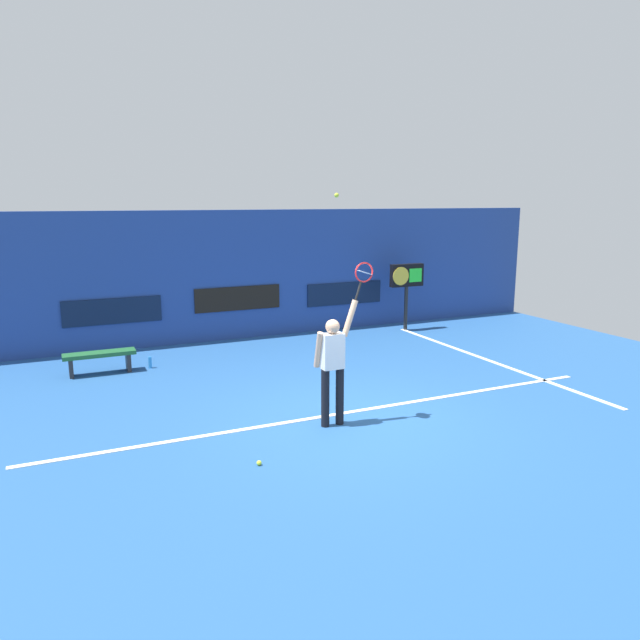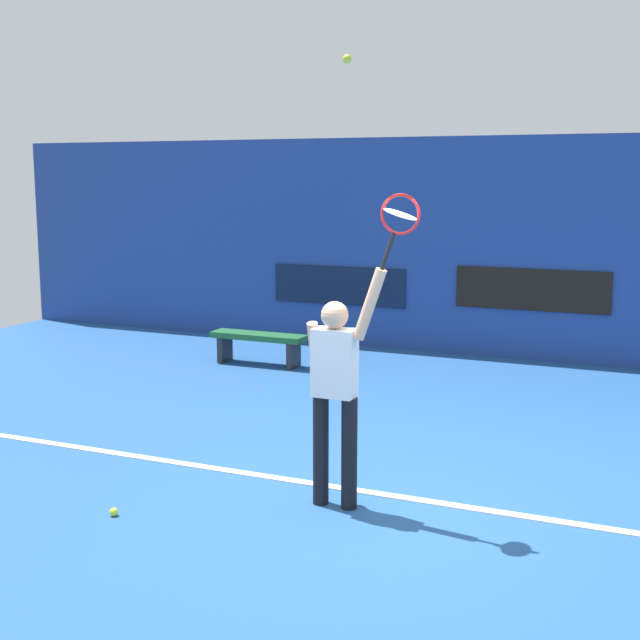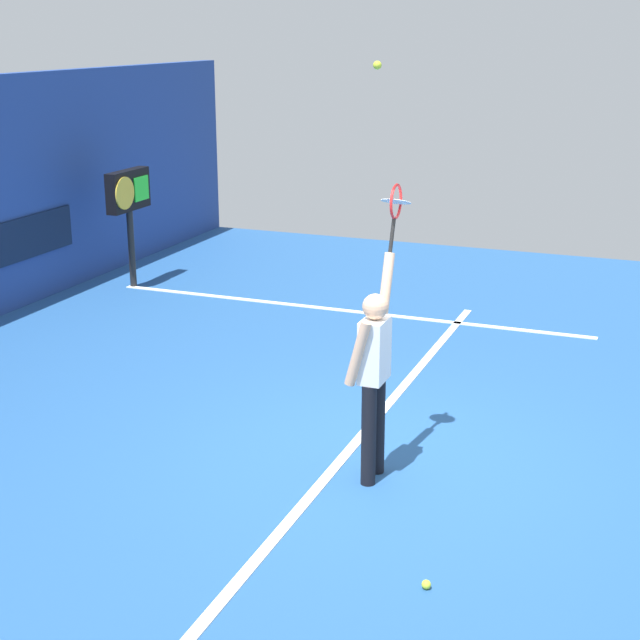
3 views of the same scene
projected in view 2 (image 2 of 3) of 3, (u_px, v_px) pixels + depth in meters
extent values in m
plane|color=#23518C|center=(385.00, 512.00, 7.00)|extent=(18.00, 18.00, 0.00)
cube|color=navy|center=(535.00, 249.00, 12.52)|extent=(18.00, 0.20, 3.22)
cube|color=black|center=(532.00, 290.00, 12.51)|extent=(2.20, 0.03, 0.60)
cube|color=#0C1933|center=(339.00, 286.00, 13.71)|extent=(2.20, 0.03, 0.60)
cube|color=white|center=(398.00, 497.00, 7.30)|extent=(10.00, 0.10, 0.01)
cylinder|color=black|center=(321.00, 450.00, 7.10)|extent=(0.13, 0.13, 0.92)
cylinder|color=black|center=(349.00, 454.00, 7.00)|extent=(0.13, 0.13, 0.92)
cube|color=white|center=(335.00, 363.00, 6.93)|extent=(0.34, 0.20, 0.55)
sphere|color=#D8A884|center=(335.00, 315.00, 6.87)|extent=(0.22, 0.22, 0.22)
cylinder|color=#D8A884|center=(370.00, 304.00, 6.73)|extent=(0.27, 0.09, 0.58)
cylinder|color=#D8A884|center=(316.00, 356.00, 7.08)|extent=(0.09, 0.23, 0.58)
cylinder|color=black|center=(388.00, 251.00, 6.61)|extent=(0.13, 0.03, 0.29)
torus|color=red|center=(400.00, 214.00, 6.52)|extent=(0.40, 0.02, 0.40)
cylinder|color=silver|center=(400.00, 214.00, 6.52)|extent=(0.25, 0.27, 0.09)
sphere|color=#CCE033|center=(347.00, 59.00, 6.55)|extent=(0.07, 0.07, 0.07)
cube|color=#1E592D|center=(258.00, 336.00, 12.34)|extent=(1.40, 0.36, 0.08)
cube|color=#262628|center=(225.00, 349.00, 12.59)|extent=(0.08, 0.32, 0.37)
cube|color=#262628|center=(294.00, 355.00, 12.16)|extent=(0.08, 0.32, 0.37)
cylinder|color=#338CD8|center=(322.00, 362.00, 12.00)|extent=(0.07, 0.07, 0.24)
sphere|color=#CCE033|center=(114.00, 512.00, 6.90)|extent=(0.07, 0.07, 0.07)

